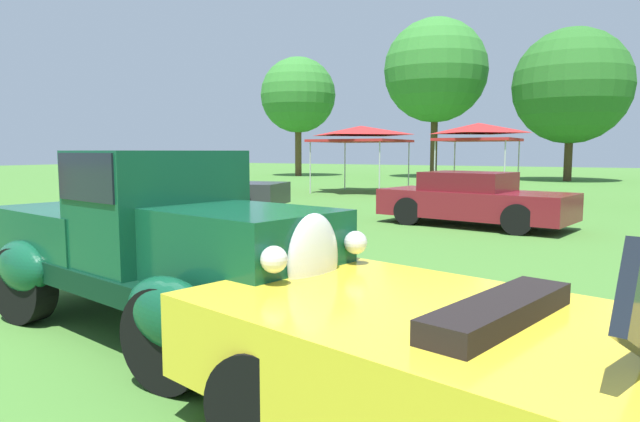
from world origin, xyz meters
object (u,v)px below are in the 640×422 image
at_px(show_car_yellow, 147,181).
at_px(feature_pickup_truck, 155,240).
at_px(show_car_charcoal, 209,189).
at_px(canopy_tent_center_field, 479,131).
at_px(show_car_burgundy, 472,200).
at_px(neighbor_convertible, 617,403).
at_px(canopy_tent_left_field, 361,133).

bearing_deg(show_car_yellow, feature_pickup_truck, -42.65).
bearing_deg(show_car_charcoal, canopy_tent_center_field, 55.90).
distance_m(show_car_burgundy, canopy_tent_center_field, 8.47).
xyz_separation_m(show_car_yellow, show_car_burgundy, (12.60, -2.11, -0.00)).
bearing_deg(show_car_charcoal, show_car_burgundy, 1.83).
height_order(neighbor_convertible, show_car_burgundy, neighbor_convertible).
height_order(neighbor_convertible, canopy_tent_left_field, canopy_tent_left_field).
relative_size(show_car_yellow, canopy_tent_left_field, 1.37).
bearing_deg(canopy_tent_left_field, feature_pickup_truck, -70.36).
relative_size(neighbor_convertible, canopy_tent_left_field, 1.44).
bearing_deg(canopy_tent_center_field, feature_pickup_truck, -85.60).
height_order(show_car_charcoal, canopy_tent_left_field, canopy_tent_left_field).
bearing_deg(show_car_burgundy, show_car_charcoal, -178.17).
bearing_deg(show_car_burgundy, canopy_tent_center_field, 103.60).
relative_size(show_car_charcoal, show_car_burgundy, 1.05).
bearing_deg(show_car_burgundy, feature_pickup_truck, -94.13).
distance_m(feature_pickup_truck, canopy_tent_center_field, 17.06).
distance_m(show_car_charcoal, show_car_burgundy, 7.55).
bearing_deg(show_car_yellow, canopy_tent_center_field, 29.12).
distance_m(feature_pickup_truck, show_car_burgundy, 8.93).
relative_size(feature_pickup_truck, show_car_charcoal, 0.94).
height_order(show_car_yellow, show_car_charcoal, same).
bearing_deg(feature_pickup_truck, canopy_tent_center_field, 94.40).
xyz_separation_m(feature_pickup_truck, show_car_yellow, (-11.95, 11.01, -0.26)).
relative_size(show_car_burgundy, canopy_tent_left_field, 1.32).
height_order(show_car_burgundy, canopy_tent_center_field, canopy_tent_center_field).
bearing_deg(neighbor_convertible, show_car_burgundy, 108.15).
xyz_separation_m(neighbor_convertible, canopy_tent_left_field, (-9.94, 17.97, 1.84)).
bearing_deg(show_car_yellow, canopy_tent_left_field, 45.28).
distance_m(show_car_yellow, show_car_burgundy, 12.77).
bearing_deg(canopy_tent_center_field, canopy_tent_left_field, 179.71).
height_order(show_car_charcoal, canopy_tent_center_field, canopy_tent_center_field).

